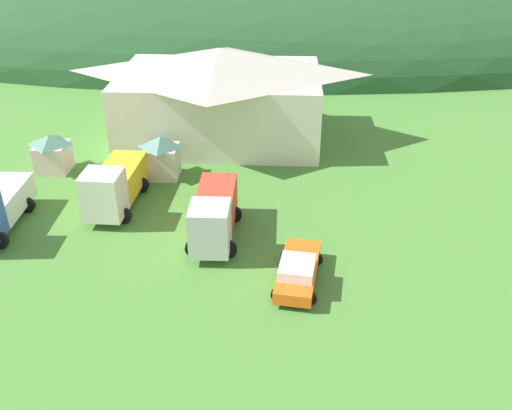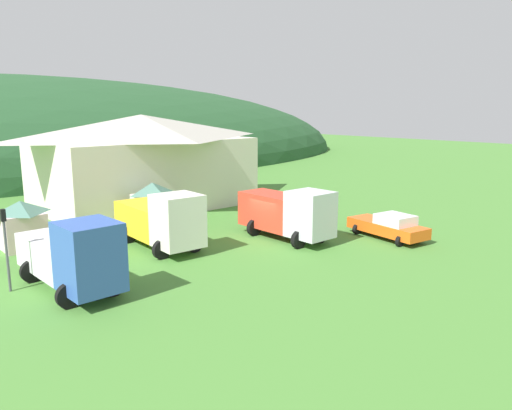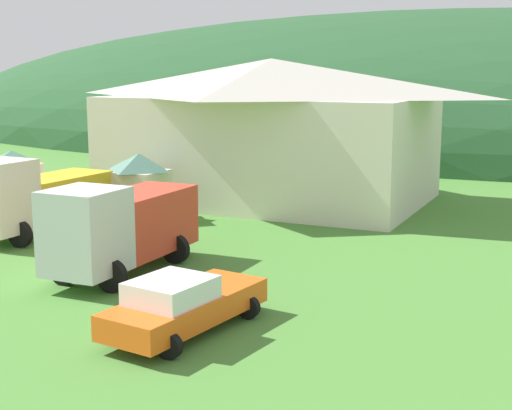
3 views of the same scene
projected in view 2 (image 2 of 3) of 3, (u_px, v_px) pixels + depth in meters
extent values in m
plane|color=#477F33|center=(267.00, 238.00, 32.01)|extent=(200.00, 200.00, 0.00)
ellipsoid|color=#234C28|center=(10.00, 164.00, 73.73)|extent=(127.73, 60.00, 26.13)
cube|color=silver|center=(143.00, 172.00, 42.17)|extent=(16.43, 11.01, 5.75)
pyramid|color=#B7B2A3|center=(141.00, 127.00, 41.41)|extent=(17.75, 11.89, 2.01)
cube|color=beige|center=(153.00, 211.00, 34.53)|extent=(2.34, 2.24, 2.39)
pyramid|color=#4C7A6B|center=(152.00, 188.00, 34.21)|extent=(2.53, 2.42, 0.84)
cube|color=beige|center=(22.00, 231.00, 29.44)|extent=(2.34, 2.35, 2.15)
pyramid|color=#4C7A6B|center=(20.00, 207.00, 29.16)|extent=(2.53, 2.54, 0.75)
cube|color=#3356AD|center=(89.00, 257.00, 21.08)|extent=(2.37, 2.58, 3.01)
cube|color=black|center=(90.00, 242.00, 20.86)|extent=(1.29, 2.05, 0.96)
cube|color=silver|center=(57.00, 254.00, 23.81)|extent=(2.44, 4.80, 1.62)
cylinder|color=black|center=(113.00, 284.00, 22.05)|extent=(1.10, 0.30, 1.10)
cylinder|color=black|center=(69.00, 296.00, 20.70)|extent=(1.10, 0.30, 1.10)
cylinder|color=black|center=(72.00, 262.00, 25.15)|extent=(1.10, 0.30, 1.10)
cylinder|color=black|center=(32.00, 271.00, 23.80)|extent=(1.10, 0.30, 1.10)
cube|color=silver|center=(178.00, 221.00, 27.82)|extent=(2.53, 2.48, 2.99)
cube|color=black|center=(178.00, 210.00, 27.60)|extent=(1.39, 1.95, 0.96)
cube|color=gold|center=(149.00, 219.00, 30.65)|extent=(2.64, 4.89, 1.90)
cylinder|color=black|center=(194.00, 243.00, 28.77)|extent=(1.10, 0.30, 1.10)
cylinder|color=black|center=(162.00, 249.00, 27.45)|extent=(1.10, 0.30, 1.10)
cylinder|color=black|center=(159.00, 229.00, 32.05)|extent=(1.10, 0.30, 1.10)
cylinder|color=black|center=(129.00, 234.00, 30.73)|extent=(1.10, 0.30, 1.10)
cube|color=silver|center=(310.00, 214.00, 29.88)|extent=(2.26, 2.43, 2.82)
cube|color=black|center=(312.00, 205.00, 29.68)|extent=(1.22, 1.94, 0.90)
cube|color=red|center=(272.00, 210.00, 32.42)|extent=(2.27, 4.34, 2.25)
cylinder|color=black|center=(320.00, 234.00, 30.80)|extent=(1.10, 0.30, 1.10)
cylinder|color=black|center=(299.00, 240.00, 29.52)|extent=(1.10, 0.30, 1.10)
cylinder|color=black|center=(276.00, 223.00, 33.76)|extent=(1.10, 0.30, 1.10)
cylinder|color=black|center=(254.00, 228.00, 32.48)|extent=(1.10, 0.30, 1.10)
cube|color=orange|center=(387.00, 228.00, 31.85)|extent=(2.70, 5.56, 0.70)
cube|color=silver|center=(395.00, 220.00, 31.20)|extent=(2.10, 2.37, 0.62)
cylinder|color=black|center=(419.00, 237.00, 30.91)|extent=(0.68, 0.24, 0.68)
cylinder|color=black|center=(400.00, 241.00, 29.96)|extent=(0.68, 0.24, 0.68)
cylinder|color=black|center=(375.00, 226.00, 33.88)|extent=(0.68, 0.24, 0.68)
cylinder|color=black|center=(357.00, 229.00, 32.93)|extent=(0.68, 0.24, 0.68)
cylinder|color=#4C4C51|center=(7.00, 257.00, 22.39)|extent=(0.12, 0.12, 3.32)
cube|color=black|center=(3.00, 215.00, 22.02)|extent=(0.20, 0.24, 0.55)
sphere|color=red|center=(2.00, 215.00, 22.11)|extent=(0.14, 0.14, 0.14)
cone|color=orange|center=(258.00, 228.00, 34.70)|extent=(0.36, 0.36, 0.47)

